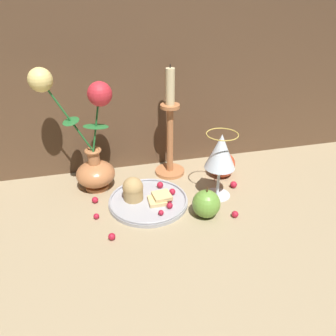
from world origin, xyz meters
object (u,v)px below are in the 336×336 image
vase (89,149)px  apple_near_glass (206,204)px  wine_glass (221,154)px  apple_beside_vase (222,165)px  plate_with_pastries (145,198)px  candlestick (170,134)px

vase → apple_near_glass: size_ratio=4.16×
vase → wine_glass: vase is taller
vase → apple_beside_vase: size_ratio=3.85×
plate_with_pastries → apple_near_glass: size_ratio=2.55×
vase → plate_with_pastries: vase is taller
vase → apple_near_glass: bearing=-36.6°
wine_glass → candlestick: size_ratio=0.56×
plate_with_pastries → apple_near_glass: bearing=-32.5°
vase → plate_with_pastries: (0.13, -0.11, -0.11)m
wine_glass → apple_near_glass: wine_glass is taller
plate_with_pastries → apple_near_glass: 0.17m
vase → wine_glass: bearing=-19.9°
vase → apple_near_glass: 0.35m
plate_with_pastries → wine_glass: 0.23m
wine_glass → apple_beside_vase: bearing=61.8°
vase → apple_beside_vase: (0.39, -0.02, -0.09)m
apple_beside_vase → apple_near_glass: bearing=-123.1°
candlestick → plate_with_pastries: bearing=-125.6°
wine_glass → plate_with_pastries: bearing=177.5°
apple_beside_vase → apple_near_glass: size_ratio=1.08×
candlestick → wine_glass: bearing=-58.1°
wine_glass → apple_beside_vase: size_ratio=2.07×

